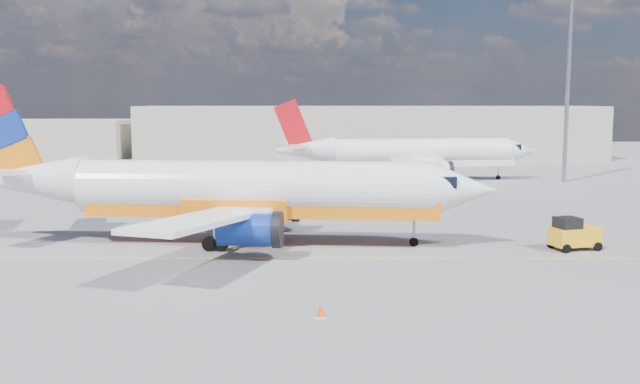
{
  "coord_description": "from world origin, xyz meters",
  "views": [
    {
      "loc": [
        -2.16,
        -35.79,
        8.65
      ],
      "look_at": [
        -2.3,
        4.86,
        3.5
      ],
      "focal_mm": 40.0,
      "sensor_mm": 36.0,
      "label": 1
    }
  ],
  "objects_px": {
    "traffic_cone": "(321,311)",
    "gse_tug": "(573,234)",
    "main_jet": "(238,191)",
    "second_jet": "(414,154)"
  },
  "relations": [
    {
      "from": "traffic_cone",
      "to": "gse_tug",
      "type": "bearing_deg",
      "value": 42.04
    },
    {
      "from": "main_jet",
      "to": "gse_tug",
      "type": "height_order",
      "value": "main_jet"
    },
    {
      "from": "main_jet",
      "to": "gse_tug",
      "type": "bearing_deg",
      "value": -0.45
    },
    {
      "from": "main_jet",
      "to": "second_jet",
      "type": "height_order",
      "value": "main_jet"
    },
    {
      "from": "gse_tug",
      "to": "traffic_cone",
      "type": "xyz_separation_m",
      "value": [
        -14.82,
        -13.36,
        -0.64
      ]
    },
    {
      "from": "second_jet",
      "to": "gse_tug",
      "type": "relative_size",
      "value": 9.74
    },
    {
      "from": "second_jet",
      "to": "traffic_cone",
      "type": "xyz_separation_m",
      "value": [
        -10.05,
        -50.12,
        -2.71
      ]
    },
    {
      "from": "gse_tug",
      "to": "traffic_cone",
      "type": "distance_m",
      "value": 19.96
    },
    {
      "from": "second_jet",
      "to": "gse_tug",
      "type": "bearing_deg",
      "value": -90.9
    },
    {
      "from": "second_jet",
      "to": "traffic_cone",
      "type": "bearing_deg",
      "value": -109.62
    }
  ]
}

